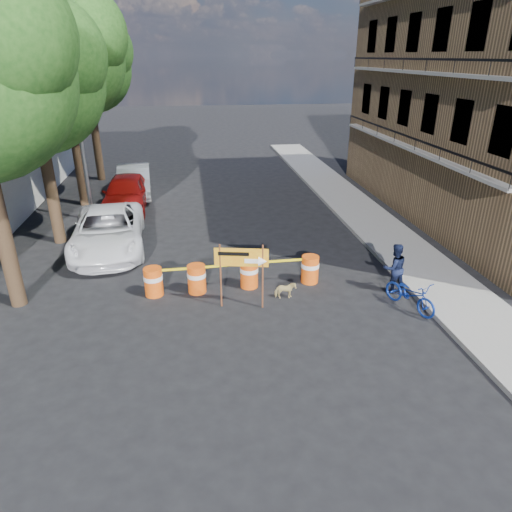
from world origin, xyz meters
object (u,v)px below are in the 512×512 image
object	(u,v)px
barrel_mid_right	(249,273)
detour_sign	(249,262)
pedestrian	(394,268)
dog	(285,290)
barrel_mid_left	(197,278)
barrel_far_left	(153,281)
sedan_silver	(134,181)
barrel_far_right	(310,269)
bicycle	(412,281)
suv_white	(108,230)
sedan_red	(126,193)

from	to	relation	value
barrel_mid_right	detour_sign	xyz separation A→B (m)	(-0.17, -1.30, 0.98)
pedestrian	dog	bearing A→B (deg)	-5.59
barrel_mid_left	detour_sign	world-z (taller)	detour_sign
barrel_far_left	sedan_silver	xyz separation A→B (m)	(-1.63, 11.35, 0.30)
barrel_mid_left	detour_sign	size ratio (longest dim) A/B	0.46
barrel_mid_left	pedestrian	distance (m)	6.10
barrel_far_right	bicycle	bearing A→B (deg)	-40.66
barrel_far_left	suv_white	world-z (taller)	suv_white
barrel_mid_right	pedestrian	world-z (taller)	pedestrian
sedan_red	suv_white	bearing A→B (deg)	-89.88
detour_sign	dog	xyz separation A→B (m)	(1.16, 0.37, -1.18)
dog	sedan_red	distance (m)	11.21
sedan_silver	barrel_mid_right	bearing A→B (deg)	-72.06
barrel_far_right	sedan_red	world-z (taller)	sedan_red
bicycle	sedan_red	bearing A→B (deg)	106.85
suv_white	sedan_silver	distance (m)	7.43
detour_sign	pedestrian	size ratio (longest dim) A/B	1.25
barrel_far_left	barrel_mid_right	size ratio (longest dim) A/B	1.00
barrel_mid_left	bicycle	world-z (taller)	bicycle
suv_white	sedan_red	bearing A→B (deg)	84.16
barrel_far_right	sedan_silver	xyz separation A→B (m)	(-6.58, 11.18, 0.30)
detour_sign	suv_white	bearing A→B (deg)	144.33
barrel_mid_right	detour_sign	world-z (taller)	detour_sign
barrel_far_left	sedan_silver	world-z (taller)	sedan_silver
barrel_mid_right	pedestrian	distance (m)	4.50
barrel_mid_left	pedestrian	xyz separation A→B (m)	(6.04, -0.82, 0.32)
barrel_mid_right	bicycle	bearing A→B (deg)	-24.81
pedestrian	sedan_silver	world-z (taller)	pedestrian
barrel_far_right	pedestrian	xyz separation A→B (m)	(2.40, -0.98, 0.32)
barrel_far_left	sedan_red	xyz separation A→B (m)	(-1.76, 8.84, 0.36)
barrel_mid_left	barrel_mid_right	xyz separation A→B (m)	(1.65, 0.12, 0.00)
barrel_mid_left	dog	bearing A→B (deg)	-17.02
barrel_mid_left	barrel_mid_right	distance (m)	1.66
bicycle	sedan_red	xyz separation A→B (m)	(-9.14, 10.76, -0.07)
bicycle	suv_white	xyz separation A→B (m)	(-9.26, 5.84, -0.13)
bicycle	dog	distance (m)	3.67
suv_white	detour_sign	bearing A→B (deg)	-51.94
detour_sign	bicycle	distance (m)	4.69
pedestrian	sedan_silver	bearing A→B (deg)	-58.94
pedestrian	sedan_red	world-z (taller)	sedan_red
detour_sign	bicycle	size ratio (longest dim) A/B	1.10
barrel_far_left	bicycle	world-z (taller)	bicycle
dog	detour_sign	bearing A→B (deg)	108.40
sedan_red	barrel_far_right	bearing A→B (deg)	-50.73
barrel_mid_right	bicycle	world-z (taller)	bicycle
bicycle	sedan_silver	size ratio (longest dim) A/B	0.38
barrel_mid_left	barrel_mid_right	bearing A→B (deg)	4.16
barrel_mid_left	bicycle	bearing A→B (deg)	-17.58
suv_white	barrel_far_right	bearing A→B (deg)	-33.21
barrel_far_left	suv_white	bearing A→B (deg)	115.55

